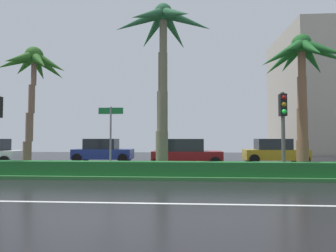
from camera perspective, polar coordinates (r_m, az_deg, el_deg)
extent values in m
cube|color=black|center=(14.89, -1.56, -9.44)|extent=(90.00, 42.00, 0.10)
cube|color=white|center=(8.03, -6.27, -15.06)|extent=(81.00, 0.14, 0.01)
cube|color=#2D6B33|center=(13.89, -1.94, -9.42)|extent=(85.50, 4.00, 0.15)
cube|color=#1E6028|center=(12.46, -2.58, -8.48)|extent=(76.50, 0.70, 0.60)
cylinder|color=brown|center=(16.07, -26.34, -5.36)|extent=(0.41, 0.41, 1.45)
cylinder|color=brown|center=(16.08, -25.97, -0.21)|extent=(0.36, 0.36, 1.45)
cylinder|color=brown|center=(16.22, -25.60, 4.89)|extent=(0.31, 0.31, 1.45)
cylinder|color=brown|center=(16.49, -25.23, 9.87)|extent=(0.26, 0.26, 1.45)
sphere|color=#2D5F21|center=(16.68, -25.18, 12.64)|extent=(0.90, 0.90, 0.90)
cone|color=#2D5F21|center=(16.21, -22.62, 11.50)|extent=(1.89, 0.57, 1.34)
cone|color=#2D5F21|center=(16.88, -22.70, 10.77)|extent=(1.60, 1.81, 1.43)
cone|color=#2D5F21|center=(17.30, -24.35, 10.50)|extent=(0.88, 1.94, 1.41)
cone|color=#2D5F21|center=(17.30, -26.61, 10.82)|extent=(1.92, 1.46, 1.27)
cone|color=#2D5F21|center=(16.53, -28.06, 11.29)|extent=(1.88, 1.51, 1.36)
cone|color=#2D5F21|center=(16.05, -27.45, 11.93)|extent=(1.13, 1.99, 1.24)
cone|color=#2D5F21|center=(15.82, -24.33, 11.82)|extent=(1.74, 1.71, 1.36)
cylinder|color=#66624C|center=(13.89, -1.23, -5.07)|extent=(0.60, 0.60, 1.95)
cylinder|color=#66624C|center=(13.99, -1.14, 2.95)|extent=(0.53, 0.53, 1.95)
cylinder|color=#66624C|center=(14.35, -1.04, 10.71)|extent=(0.45, 0.45, 1.95)
cylinder|color=#66624C|center=(14.97, -0.95, 17.95)|extent=(0.38, 0.38, 1.95)
sphere|color=#265A37|center=(15.38, -0.95, 21.71)|extent=(0.90, 0.90, 0.90)
cone|color=#265A37|center=(15.03, 3.72, 20.23)|extent=(2.60, 0.82, 1.51)
cone|color=#265A37|center=(16.03, 1.27, 18.33)|extent=(1.64, 2.48, 1.70)
cone|color=#265A37|center=(16.08, -3.09, 18.41)|extent=(1.90, 2.39, 1.64)
cone|color=#265A37|center=(15.28, -5.70, 20.08)|extent=(2.60, 0.70, 1.41)
cone|color=#265A37|center=(14.33, -3.90, 21.27)|extent=(1.82, 2.45, 1.57)
cone|color=#265A37|center=(14.24, 1.41, 21.61)|extent=(1.84, 2.46, 1.49)
cylinder|color=brown|center=(14.97, 25.32, -5.49)|extent=(0.55, 0.55, 1.51)
cylinder|color=brown|center=(14.96, 25.27, 0.31)|extent=(0.48, 0.48, 1.51)
cylinder|color=brown|center=(15.10, 25.22, 6.05)|extent=(0.42, 0.42, 1.51)
cylinder|color=brown|center=(15.38, 25.17, 11.64)|extent=(0.35, 0.35, 1.51)
sphere|color=#1E5A24|center=(15.61, 25.11, 14.69)|extent=(0.90, 0.90, 0.90)
cone|color=#1E5A24|center=(15.80, 28.64, 12.74)|extent=(2.25, 0.71, 1.47)
cone|color=#1E5A24|center=(16.24, 26.76, 11.88)|extent=(2.01, 1.80, 1.66)
cone|color=#1E5A24|center=(16.33, 23.37, 12.24)|extent=(0.87, 2.29, 1.42)
cone|color=#1E5A24|center=(15.84, 22.00, 12.21)|extent=(1.91, 1.93, 1.63)
cone|color=#1E5A24|center=(15.07, 21.78, 13.14)|extent=(2.23, 0.74, 1.55)
cone|color=#1E5A24|center=(14.56, 23.93, 14.31)|extent=(1.83, 2.11, 1.31)
cone|color=#1E5A24|center=(14.61, 26.57, 13.77)|extent=(0.56, 2.20, 1.54)
cone|color=#1E5A24|center=(15.22, 28.76, 13.29)|extent=(2.07, 1.84, 1.48)
cylinder|color=#4C4C47|center=(13.24, 22.04, -1.46)|extent=(0.16, 0.16, 3.60)
cube|color=black|center=(13.32, 21.95, 3.92)|extent=(0.28, 0.32, 0.96)
sphere|color=maroon|center=(13.19, 22.16, 5.29)|extent=(0.20, 0.20, 0.20)
sphere|color=#7F600F|center=(13.16, 22.18, 4.00)|extent=(0.20, 0.20, 0.20)
sphere|color=#1EEA3F|center=(13.13, 22.20, 2.69)|extent=(0.20, 0.20, 0.20)
cylinder|color=slate|center=(12.81, -11.41, -2.90)|extent=(0.08, 0.08, 3.00)
cube|color=#146B2D|center=(12.86, -11.36, 2.99)|extent=(1.10, 0.03, 0.28)
cylinder|color=black|center=(21.91, -27.27, -5.90)|extent=(0.68, 0.22, 0.68)
cylinder|color=black|center=(20.39, -29.88, -6.13)|extent=(0.68, 0.22, 0.68)
cube|color=navy|center=(21.68, -12.80, -5.47)|extent=(4.30, 1.76, 0.72)
cube|color=#1E2328|center=(21.70, -13.16, -3.51)|extent=(2.30, 1.58, 0.76)
cylinder|color=black|center=(22.17, -8.02, -6.11)|extent=(0.68, 0.22, 0.68)
cylinder|color=black|center=(20.41, -9.05, -6.42)|extent=(0.68, 0.22, 0.68)
cylinder|color=black|center=(23.06, -16.12, -5.90)|extent=(0.68, 0.22, 0.68)
cylinder|color=black|center=(21.38, -17.76, -6.15)|extent=(0.68, 0.22, 0.68)
cube|color=maroon|center=(17.86, 3.80, -6.18)|extent=(4.30, 1.76, 0.72)
cube|color=#1E2328|center=(17.83, 3.31, -3.81)|extent=(2.30, 1.58, 0.76)
cylinder|color=black|center=(18.85, 8.86, -6.75)|extent=(0.68, 0.22, 0.68)
cylinder|color=black|center=(17.06, 9.41, -7.20)|extent=(0.68, 0.22, 0.68)
cylinder|color=black|center=(18.84, -1.26, -6.78)|extent=(0.68, 0.22, 0.68)
cylinder|color=black|center=(17.06, -1.78, -7.23)|extent=(0.68, 0.22, 0.68)
cube|color=#B28C1E|center=(21.55, 20.62, -5.39)|extent=(4.30, 1.76, 0.72)
cube|color=#1E2328|center=(21.48, 20.21, -3.43)|extent=(2.30, 1.58, 0.76)
cylinder|color=black|center=(22.94, 23.94, -5.80)|extent=(0.68, 0.22, 0.68)
cylinder|color=black|center=(21.26, 25.63, -6.05)|extent=(0.68, 0.22, 0.68)
cylinder|color=black|center=(22.02, 15.81, -6.07)|extent=(0.68, 0.22, 0.68)
cylinder|color=black|center=(20.27, 16.89, -6.37)|extent=(0.68, 0.22, 0.68)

